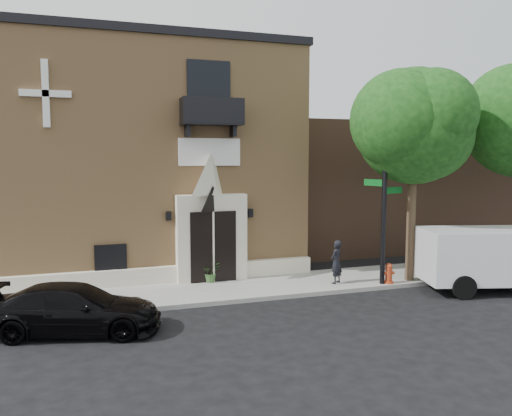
{
  "coord_description": "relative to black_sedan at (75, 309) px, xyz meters",
  "views": [
    {
      "loc": [
        -5.13,
        -15.09,
        4.72
      ],
      "look_at": [
        0.49,
        2.0,
        2.87
      ],
      "focal_mm": 35.0,
      "sensor_mm": 36.0,
      "label": 1
    }
  ],
  "objects": [
    {
      "name": "ground",
      "position": [
        5.69,
        1.22,
        -0.66
      ],
      "size": [
        120.0,
        120.0,
        0.0
      ],
      "primitive_type": "plane",
      "color": "black",
      "rests_on": "ground"
    },
    {
      "name": "sidewalk",
      "position": [
        6.69,
        2.72,
        -0.59
      ],
      "size": [
        42.0,
        3.0,
        0.15
      ],
      "primitive_type": "cube",
      "color": "gray",
      "rests_on": "ground"
    },
    {
      "name": "church",
      "position": [
        2.7,
        9.17,
        3.97
      ],
      "size": [
        12.2,
        11.01,
        9.3
      ],
      "color": "tan",
      "rests_on": "ground"
    },
    {
      "name": "neighbour_building",
      "position": [
        17.69,
        10.22,
        2.54
      ],
      "size": [
        18.0,
        8.0,
        6.4
      ],
      "primitive_type": "cube",
      "color": "brown",
      "rests_on": "ground"
    },
    {
      "name": "street_tree_left",
      "position": [
        11.72,
        1.56,
        5.2
      ],
      "size": [
        4.97,
        4.38,
        7.77
      ],
      "color": "#38281C",
      "rests_on": "sidewalk"
    },
    {
      "name": "black_sedan",
      "position": [
        0.0,
        0.0,
        0.0
      ],
      "size": [
        4.88,
        2.94,
        1.32
      ],
      "primitive_type": "imported",
      "rotation": [
        0.0,
        0.0,
        1.32
      ],
      "color": "black",
      "rests_on": "ground"
    },
    {
      "name": "cargo_van",
      "position": [
        14.3,
        -0.16,
        0.56
      ],
      "size": [
        5.73,
        3.48,
        2.19
      ],
      "rotation": [
        0.0,
        0.0,
        -0.27
      ],
      "color": "silver",
      "rests_on": "ground"
    },
    {
      "name": "street_sign",
      "position": [
        10.43,
        1.52,
        2.77
      ],
      "size": [
        1.21,
        1.0,
        6.52
      ],
      "rotation": [
        0.0,
        0.0,
        0.3
      ],
      "color": "black",
      "rests_on": "sidewalk"
    },
    {
      "name": "fire_hydrant",
      "position": [
        10.68,
        1.47,
        -0.15
      ],
      "size": [
        0.42,
        0.34,
        0.74
      ],
      "color": "#A33317",
      "rests_on": "sidewalk"
    },
    {
      "name": "dumpster",
      "position": [
        13.77,
        2.12,
        0.08
      ],
      "size": [
        1.85,
        1.16,
        1.16
      ],
      "rotation": [
        0.0,
        0.0,
        0.09
      ],
      "color": "#0E3315",
      "rests_on": "sidewalk"
    },
    {
      "name": "planter",
      "position": [
        4.59,
        3.7,
        -0.14
      ],
      "size": [
        0.74,
        0.67,
        0.74
      ],
      "primitive_type": "imported",
      "rotation": [
        0.0,
        0.0,
        0.14
      ],
      "color": "#3B642E",
      "rests_on": "sidewalk"
    },
    {
      "name": "pedestrian_near",
      "position": [
        8.86,
        2.06,
        0.27
      ],
      "size": [
        0.69,
        0.63,
        1.57
      ],
      "primitive_type": "imported",
      "rotation": [
        0.0,
        0.0,
        3.74
      ],
      "color": "black",
      "rests_on": "sidewalk"
    }
  ]
}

